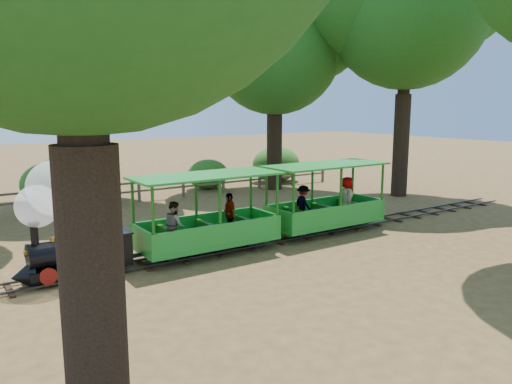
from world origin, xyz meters
TOP-DOWN VIEW (x-y plane):
  - ground at (0.00, 0.00)m, footprint 90.00×90.00m
  - track at (0.00, 0.00)m, footprint 22.00×1.00m
  - locomotive at (-5.69, 0.07)m, footprint 2.62×1.23m
  - carriage_front at (-2.23, -0.02)m, footprint 3.94×1.61m
  - carriage_rear at (2.00, -0.01)m, footprint 3.94×1.61m
  - oak_ne at (5.47, 7.58)m, footprint 7.63×6.71m
  - fence at (0.00, 8.00)m, footprint 18.10×0.10m
  - shrub_west at (-4.03, 9.30)m, footprint 2.52×1.94m
  - shrub_mid_w at (-3.44, 9.30)m, footprint 2.82×2.17m
  - shrub_mid_e at (2.92, 9.30)m, footprint 2.02×1.55m
  - shrub_east at (6.94, 9.30)m, footprint 2.64×2.03m

SIDE VIEW (x-z plane):
  - ground at x=0.00m, z-range 0.00..0.00m
  - track at x=0.00m, z-range 0.02..0.12m
  - fence at x=0.00m, z-range 0.08..1.08m
  - shrub_mid_e at x=2.92m, z-range 0.00..1.40m
  - carriage_front at x=-2.23m, z-range -0.20..1.84m
  - carriage_rear at x=2.00m, z-range -0.19..1.86m
  - shrub_west at x=-4.03m, z-range 0.00..1.74m
  - shrub_east at x=6.94m, z-range 0.00..1.83m
  - shrub_mid_w at x=-3.44m, z-range 0.00..1.95m
  - locomotive at x=-5.69m, z-range 0.19..3.20m
  - oak_ne at x=5.47m, z-range 2.04..11.61m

